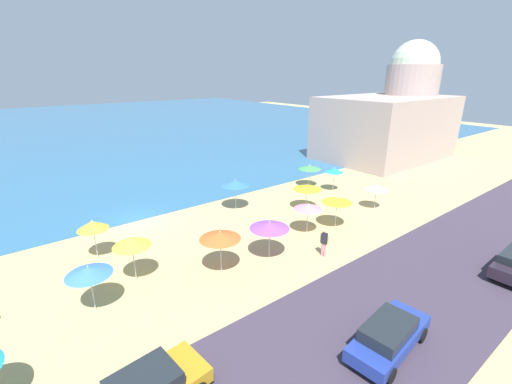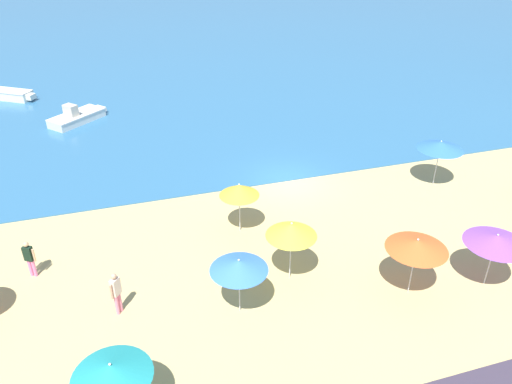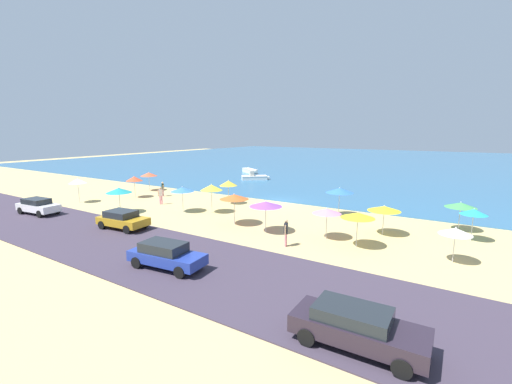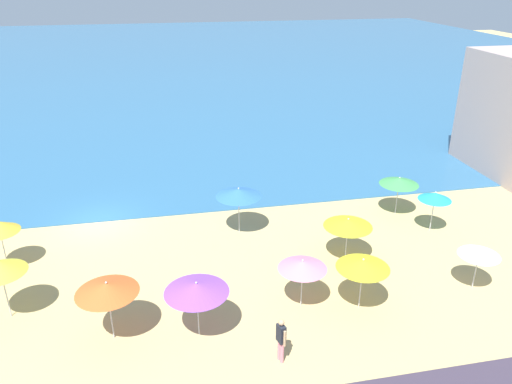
{
  "view_description": "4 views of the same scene",
  "coord_description": "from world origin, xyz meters",
  "px_view_note": "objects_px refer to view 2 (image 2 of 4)",
  "views": [
    {
      "loc": [
        -7.59,
        -24.72,
        10.9
      ],
      "look_at": [
        8.39,
        -4.25,
        1.76
      ],
      "focal_mm": 24.0,
      "sensor_mm": 36.0,
      "label": 1
    },
    {
      "loc": [
        -8.8,
        -22.66,
        13.26
      ],
      "look_at": [
        -2.84,
        -3.24,
        1.57
      ],
      "focal_mm": 35.0,
      "sensor_mm": 36.0,
      "label": 2
    },
    {
      "loc": [
        17.28,
        -31.62,
        7.5
      ],
      "look_at": [
        -2.16,
        -1.2,
        1.01
      ],
      "focal_mm": 24.0,
      "sensor_mm": 36.0,
      "label": 3
    },
    {
      "loc": [
        3.71,
        -25.9,
        12.96
      ],
      "look_at": [
        8.56,
        -1.99,
        1.97
      ],
      "focal_mm": 35.0,
      "sensor_mm": 36.0,
      "label": 4
    }
  ],
  "objects_px": {
    "beach_umbrella_15": "(417,245)",
    "skiff_offshore": "(7,94)",
    "beach_umbrella_0": "(239,265)",
    "beach_umbrella_3": "(291,230)",
    "skiff_nearshore": "(77,117)",
    "beach_umbrella_13": "(441,146)",
    "beach_umbrella_6": "(239,190)",
    "bather_2": "(29,257)",
    "beach_umbrella_12": "(497,240)",
    "bather_1": "(116,291)",
    "beach_umbrella_10": "(111,371)"
  },
  "relations": [
    {
      "from": "beach_umbrella_15",
      "to": "skiff_offshore",
      "type": "bearing_deg",
      "value": 121.49
    },
    {
      "from": "beach_umbrella_0",
      "to": "beach_umbrella_3",
      "type": "xyz_separation_m",
      "value": [
        2.45,
        1.24,
        0.22
      ]
    },
    {
      "from": "beach_umbrella_0",
      "to": "skiff_nearshore",
      "type": "height_order",
      "value": "beach_umbrella_0"
    },
    {
      "from": "beach_umbrella_13",
      "to": "beach_umbrella_0",
      "type": "bearing_deg",
      "value": -153.36
    },
    {
      "from": "beach_umbrella_0",
      "to": "beach_umbrella_6",
      "type": "relative_size",
      "value": 0.96
    },
    {
      "from": "beach_umbrella_6",
      "to": "bather_2",
      "type": "relative_size",
      "value": 1.49
    },
    {
      "from": "bather_2",
      "to": "beach_umbrella_12",
      "type": "bearing_deg",
      "value": -18.59
    },
    {
      "from": "skiff_offshore",
      "to": "beach_umbrella_3",
      "type": "bearing_deg",
      "value": -63.11
    },
    {
      "from": "bather_1",
      "to": "skiff_nearshore",
      "type": "xyz_separation_m",
      "value": [
        -1.57,
        20.23,
        -0.61
      ]
    },
    {
      "from": "beach_umbrella_6",
      "to": "beach_umbrella_15",
      "type": "xyz_separation_m",
      "value": [
        5.2,
        -6.1,
        0.12
      ]
    },
    {
      "from": "beach_umbrella_12",
      "to": "beach_umbrella_3",
      "type": "bearing_deg",
      "value": 160.39
    },
    {
      "from": "beach_umbrella_0",
      "to": "skiff_offshore",
      "type": "xyz_separation_m",
      "value": [
        -11.19,
        28.14,
        -1.73
      ]
    },
    {
      "from": "beach_umbrella_3",
      "to": "beach_umbrella_15",
      "type": "distance_m",
      "value": 4.72
    },
    {
      "from": "beach_umbrella_3",
      "to": "skiff_offshore",
      "type": "bearing_deg",
      "value": 116.89
    },
    {
      "from": "beach_umbrella_3",
      "to": "beach_umbrella_10",
      "type": "bearing_deg",
      "value": -146.49
    },
    {
      "from": "skiff_nearshore",
      "to": "skiff_offshore",
      "type": "distance_m",
      "value": 8.51
    },
    {
      "from": "beach_umbrella_6",
      "to": "beach_umbrella_12",
      "type": "height_order",
      "value": "beach_umbrella_6"
    },
    {
      "from": "beach_umbrella_0",
      "to": "beach_umbrella_10",
      "type": "xyz_separation_m",
      "value": [
        -4.59,
        -3.42,
        -0.02
      ]
    },
    {
      "from": "beach_umbrella_15",
      "to": "bather_2",
      "type": "height_order",
      "value": "beach_umbrella_15"
    },
    {
      "from": "beach_umbrella_3",
      "to": "beach_umbrella_15",
      "type": "xyz_separation_m",
      "value": [
        4.18,
        -2.19,
        -0.07
      ]
    },
    {
      "from": "beach_umbrella_15",
      "to": "beach_umbrella_3",
      "type": "bearing_deg",
      "value": 152.38
    },
    {
      "from": "beach_umbrella_13",
      "to": "skiff_offshore",
      "type": "bearing_deg",
      "value": 137.77
    },
    {
      "from": "beach_umbrella_10",
      "to": "skiff_offshore",
      "type": "xyz_separation_m",
      "value": [
        -6.59,
        31.57,
        -1.71
      ]
    },
    {
      "from": "beach_umbrella_6",
      "to": "bather_2",
      "type": "height_order",
      "value": "beach_umbrella_6"
    },
    {
      "from": "beach_umbrella_15",
      "to": "bather_2",
      "type": "distance_m",
      "value": 15.26
    },
    {
      "from": "beach_umbrella_0",
      "to": "beach_umbrella_6",
      "type": "xyz_separation_m",
      "value": [
        1.43,
        5.15,
        0.03
      ]
    },
    {
      "from": "bather_2",
      "to": "skiff_offshore",
      "type": "xyz_separation_m",
      "value": [
        -3.61,
        23.68,
        -0.53
      ]
    },
    {
      "from": "skiff_nearshore",
      "to": "bather_1",
      "type": "bearing_deg",
      "value": -85.55
    },
    {
      "from": "beach_umbrella_15",
      "to": "beach_umbrella_0",
      "type": "bearing_deg",
      "value": 171.9
    },
    {
      "from": "beach_umbrella_3",
      "to": "skiff_nearshore",
      "type": "xyz_separation_m",
      "value": [
        -8.36,
        20.22,
        -1.95
      ]
    },
    {
      "from": "beach_umbrella_15",
      "to": "skiff_offshore",
      "type": "height_order",
      "value": "beach_umbrella_15"
    },
    {
      "from": "beach_umbrella_3",
      "to": "beach_umbrella_6",
      "type": "xyz_separation_m",
      "value": [
        -1.02,
        3.91,
        -0.19
      ]
    },
    {
      "from": "beach_umbrella_6",
      "to": "beach_umbrella_10",
      "type": "relative_size",
      "value": 1.04
    },
    {
      "from": "beach_umbrella_0",
      "to": "beach_umbrella_12",
      "type": "height_order",
      "value": "same"
    },
    {
      "from": "beach_umbrella_0",
      "to": "beach_umbrella_13",
      "type": "distance_m",
      "value": 14.28
    },
    {
      "from": "beach_umbrella_0",
      "to": "beach_umbrella_13",
      "type": "relative_size",
      "value": 0.94
    },
    {
      "from": "beach_umbrella_3",
      "to": "beach_umbrella_10",
      "type": "height_order",
      "value": "beach_umbrella_3"
    },
    {
      "from": "beach_umbrella_6",
      "to": "bather_2",
      "type": "distance_m",
      "value": 9.11
    },
    {
      "from": "beach_umbrella_6",
      "to": "beach_umbrella_12",
      "type": "relative_size",
      "value": 1.03
    },
    {
      "from": "beach_umbrella_10",
      "to": "beach_umbrella_3",
      "type": "bearing_deg",
      "value": 33.51
    },
    {
      "from": "beach_umbrella_15",
      "to": "skiff_nearshore",
      "type": "height_order",
      "value": "beach_umbrella_15"
    },
    {
      "from": "beach_umbrella_12",
      "to": "skiff_offshore",
      "type": "distance_m",
      "value": 36.31
    },
    {
      "from": "beach_umbrella_6",
      "to": "bather_1",
      "type": "height_order",
      "value": "beach_umbrella_6"
    },
    {
      "from": "beach_umbrella_6",
      "to": "skiff_nearshore",
      "type": "height_order",
      "value": "beach_umbrella_6"
    },
    {
      "from": "bather_2",
      "to": "skiff_offshore",
      "type": "distance_m",
      "value": 23.96
    },
    {
      "from": "beach_umbrella_3",
      "to": "skiff_nearshore",
      "type": "bearing_deg",
      "value": 112.46
    },
    {
      "from": "beach_umbrella_12",
      "to": "beach_umbrella_13",
      "type": "xyz_separation_m",
      "value": [
        2.91,
        7.8,
        0.15
      ]
    },
    {
      "from": "beach_umbrella_0",
      "to": "beach_umbrella_10",
      "type": "height_order",
      "value": "same"
    },
    {
      "from": "beach_umbrella_6",
      "to": "beach_umbrella_13",
      "type": "xyz_separation_m",
      "value": [
        11.34,
        1.25,
        0.13
      ]
    },
    {
      "from": "beach_umbrella_3",
      "to": "bather_1",
      "type": "xyz_separation_m",
      "value": [
        -6.79,
        -0.01,
        -1.34
      ]
    }
  ]
}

